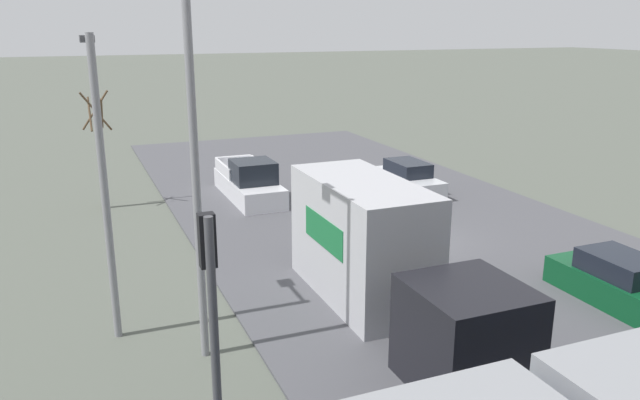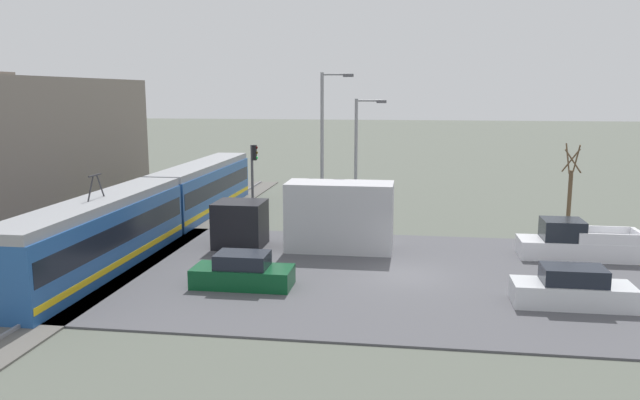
{
  "view_description": "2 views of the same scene",
  "coord_description": "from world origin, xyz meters",
  "px_view_note": "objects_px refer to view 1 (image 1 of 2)",
  "views": [
    {
      "loc": [
        12.03,
        19.36,
        8.09
      ],
      "look_at": [
        4.8,
        1.69,
        2.68
      ],
      "focal_mm": 35.0,
      "sensor_mm": 36.0,
      "label": 1
    },
    {
      "loc": [
        -27.68,
        -0.13,
        8.34
      ],
      "look_at": [
        6.08,
        4.8,
        2.39
      ],
      "focal_mm": 35.0,
      "sensor_mm": 36.0,
      "label": 2
    }
  ],
  "objects_px": {
    "traffic_light_pole": "(212,313)",
    "street_lamp_near_crossing": "(192,145)",
    "sedan_car_1": "(619,283)",
    "street_lamp_mid_block": "(102,169)",
    "pickup_truck": "(249,183)",
    "sedan_car_0": "(407,180)",
    "street_tree": "(100,156)",
    "box_truck": "(382,258)"
  },
  "relations": [
    {
      "from": "traffic_light_pole",
      "to": "street_lamp_near_crossing",
      "type": "distance_m",
      "value": 5.12
    },
    {
      "from": "sedan_car_1",
      "to": "street_lamp_mid_block",
      "type": "height_order",
      "value": "street_lamp_mid_block"
    },
    {
      "from": "pickup_truck",
      "to": "traffic_light_pole",
      "type": "relative_size",
      "value": 1.15
    },
    {
      "from": "sedan_car_1",
      "to": "street_lamp_mid_block",
      "type": "relative_size",
      "value": 0.54
    },
    {
      "from": "sedan_car_0",
      "to": "street_lamp_near_crossing",
      "type": "xyz_separation_m",
      "value": [
        12.55,
        11.48,
        4.64
      ]
    },
    {
      "from": "street_tree",
      "to": "street_lamp_mid_block",
      "type": "height_order",
      "value": "street_lamp_mid_block"
    },
    {
      "from": "pickup_truck",
      "to": "street_lamp_near_crossing",
      "type": "xyz_separation_m",
      "value": [
        5.09,
        13.42,
        4.55
      ]
    },
    {
      "from": "traffic_light_pole",
      "to": "street_tree",
      "type": "height_order",
      "value": "street_tree"
    },
    {
      "from": "box_truck",
      "to": "street_lamp_mid_block",
      "type": "relative_size",
      "value": 1.2
    },
    {
      "from": "pickup_truck",
      "to": "street_lamp_mid_block",
      "type": "xyz_separation_m",
      "value": [
        7.04,
        11.52,
        3.76
      ]
    },
    {
      "from": "pickup_truck",
      "to": "street_lamp_near_crossing",
      "type": "distance_m",
      "value": 15.06
    },
    {
      "from": "box_truck",
      "to": "street_tree",
      "type": "height_order",
      "value": "street_tree"
    },
    {
      "from": "pickup_truck",
      "to": "street_lamp_mid_block",
      "type": "relative_size",
      "value": 0.73
    },
    {
      "from": "traffic_light_pole",
      "to": "street_lamp_mid_block",
      "type": "bearing_deg",
      "value": -78.94
    },
    {
      "from": "pickup_truck",
      "to": "traffic_light_pole",
      "type": "height_order",
      "value": "traffic_light_pole"
    },
    {
      "from": "sedan_car_1",
      "to": "street_lamp_near_crossing",
      "type": "distance_m",
      "value": 13.05
    },
    {
      "from": "box_truck",
      "to": "traffic_light_pole",
      "type": "height_order",
      "value": "traffic_light_pole"
    },
    {
      "from": "box_truck",
      "to": "sedan_car_0",
      "type": "bearing_deg",
      "value": -123.14
    },
    {
      "from": "street_lamp_near_crossing",
      "to": "traffic_light_pole",
      "type": "bearing_deg",
      "value": 81.62
    },
    {
      "from": "sedan_car_0",
      "to": "traffic_light_pole",
      "type": "relative_size",
      "value": 0.9
    },
    {
      "from": "box_truck",
      "to": "traffic_light_pole",
      "type": "relative_size",
      "value": 1.87
    },
    {
      "from": "box_truck",
      "to": "sedan_car_0",
      "type": "height_order",
      "value": "box_truck"
    },
    {
      "from": "street_lamp_near_crossing",
      "to": "street_lamp_mid_block",
      "type": "distance_m",
      "value": 2.84
    },
    {
      "from": "street_tree",
      "to": "street_lamp_near_crossing",
      "type": "distance_m",
      "value": 14.94
    },
    {
      "from": "street_lamp_mid_block",
      "to": "sedan_car_1",
      "type": "bearing_deg",
      "value": 164.8
    },
    {
      "from": "traffic_light_pole",
      "to": "street_tree",
      "type": "relative_size",
      "value": 0.96
    },
    {
      "from": "street_lamp_near_crossing",
      "to": "street_tree",
      "type": "bearing_deg",
      "value": -84.37
    },
    {
      "from": "sedan_car_1",
      "to": "street_tree",
      "type": "distance_m",
      "value": 21.35
    },
    {
      "from": "pickup_truck",
      "to": "box_truck",
      "type": "bearing_deg",
      "value": 90.41
    },
    {
      "from": "sedan_car_0",
      "to": "pickup_truck",
      "type": "bearing_deg",
      "value": 165.41
    },
    {
      "from": "street_tree",
      "to": "sedan_car_1",
      "type": "bearing_deg",
      "value": 129.28
    },
    {
      "from": "sedan_car_0",
      "to": "street_lamp_mid_block",
      "type": "xyz_separation_m",
      "value": [
        14.51,
        9.58,
        3.85
      ]
    },
    {
      "from": "box_truck",
      "to": "street_tree",
      "type": "bearing_deg",
      "value": -65.29
    },
    {
      "from": "sedan_car_1",
      "to": "street_tree",
      "type": "bearing_deg",
      "value": -50.72
    },
    {
      "from": "street_lamp_mid_block",
      "to": "pickup_truck",
      "type": "bearing_deg",
      "value": -121.44
    },
    {
      "from": "street_lamp_near_crossing",
      "to": "street_lamp_mid_block",
      "type": "height_order",
      "value": "street_lamp_near_crossing"
    },
    {
      "from": "box_truck",
      "to": "sedan_car_1",
      "type": "bearing_deg",
      "value": 163.04
    },
    {
      "from": "street_tree",
      "to": "street_lamp_mid_block",
      "type": "bearing_deg",
      "value": 87.65
    },
    {
      "from": "traffic_light_pole",
      "to": "street_lamp_near_crossing",
      "type": "height_order",
      "value": "street_lamp_near_crossing"
    },
    {
      "from": "sedan_car_1",
      "to": "box_truck",
      "type": "bearing_deg",
      "value": -16.96
    },
    {
      "from": "street_tree",
      "to": "traffic_light_pole",
      "type": "bearing_deg",
      "value": 92.25
    },
    {
      "from": "traffic_light_pole",
      "to": "street_lamp_near_crossing",
      "type": "relative_size",
      "value": 0.54
    }
  ]
}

